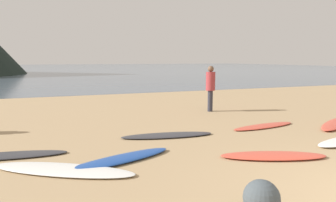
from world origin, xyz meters
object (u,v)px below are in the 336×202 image
(surfboard_5, at_px, (273,156))
(person_0, at_px, (210,85))
(surfboard_6, at_px, (264,126))
(beach_rock_far, at_px, (261,198))
(surfboard_4, at_px, (167,135))
(surfboard_1, at_px, (3,156))
(surfboard_2, at_px, (62,170))
(surfboard_3, at_px, (120,159))

(surfboard_5, xyz_separation_m, person_0, (1.35, 4.99, 0.93))
(surfboard_6, height_order, beach_rock_far, beach_rock_far)
(surfboard_4, bearing_deg, surfboard_1, -165.62)
(surfboard_6, bearing_deg, beach_rock_far, -136.05)
(surfboard_6, distance_m, person_0, 2.95)
(surfboard_4, height_order, surfboard_5, surfboard_5)
(surfboard_4, bearing_deg, surfboard_6, 8.84)
(surfboard_5, relative_size, surfboard_6, 0.96)
(surfboard_2, distance_m, surfboard_6, 5.54)
(surfboard_3, xyz_separation_m, beach_rock_far, (1.21, -2.51, 0.18))
(surfboard_4, bearing_deg, surfboard_5, -49.53)
(surfboard_2, relative_size, surfboard_6, 1.21)
(surfboard_2, xyz_separation_m, surfboard_5, (3.81, -0.68, 0.00))
(surfboard_2, height_order, person_0, person_0)
(surfboard_2, height_order, surfboard_6, surfboard_2)
(surfboard_2, bearing_deg, surfboard_3, 40.08)
(surfboard_6, bearing_deg, surfboard_3, -169.71)
(surfboard_2, height_order, beach_rock_far, beach_rock_far)
(beach_rock_far, bearing_deg, person_0, 66.08)
(surfboard_4, bearing_deg, surfboard_3, -127.91)
(surfboard_6, bearing_deg, surfboard_2, -171.29)
(person_0, relative_size, beach_rock_far, 3.70)
(surfboard_3, distance_m, person_0, 5.95)
(surfboard_3, height_order, surfboard_6, surfboard_3)
(surfboard_1, distance_m, surfboard_6, 6.39)
(surfboard_5, bearing_deg, surfboard_2, -169.91)
(surfboard_2, height_order, surfboard_4, surfboard_2)
(surfboard_1, xyz_separation_m, surfboard_5, (4.86, -1.87, 0.01))
(surfboard_6, distance_m, beach_rock_far, 4.97)
(person_0, bearing_deg, surfboard_6, -12.10)
(surfboard_4, relative_size, beach_rock_far, 5.10)
(surfboard_2, bearing_deg, person_0, 71.10)
(surfboard_1, relative_size, surfboard_2, 0.93)
(surfboard_1, bearing_deg, surfboard_4, 13.71)
(surfboard_2, bearing_deg, surfboard_1, 162.78)
(beach_rock_far, bearing_deg, surfboard_3, 115.77)
(surfboard_1, xyz_separation_m, surfboard_2, (1.05, -1.19, 0.00))
(surfboard_5, bearing_deg, surfboard_4, 141.71)
(person_0, xyz_separation_m, beach_rock_far, (-2.95, -6.66, -0.75))
(surfboard_4, relative_size, surfboard_5, 1.11)
(surfboard_2, relative_size, surfboard_4, 1.13)
(surfboard_3, distance_m, surfboard_5, 2.93)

